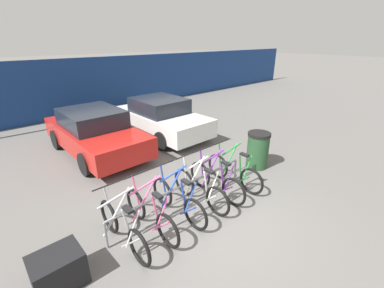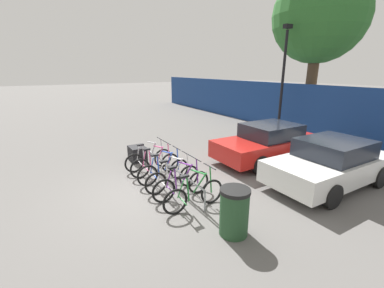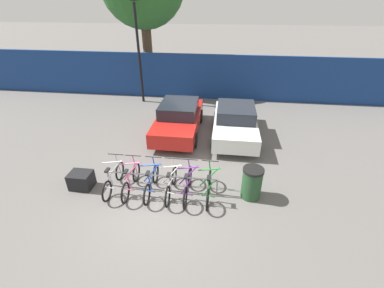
# 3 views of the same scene
# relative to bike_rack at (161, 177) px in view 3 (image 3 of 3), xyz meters

# --- Properties ---
(ground_plane) EXTENTS (120.00, 120.00, 0.00)m
(ground_plane) POSITION_rel_bike_rack_xyz_m (0.12, -0.68, -0.48)
(ground_plane) COLOR #605E5B
(hoarding_wall) EXTENTS (36.00, 0.16, 2.61)m
(hoarding_wall) POSITION_rel_bike_rack_xyz_m (0.12, 8.82, 0.82)
(hoarding_wall) COLOR navy
(hoarding_wall) RESTS_ON ground
(bike_rack) EXTENTS (3.58, 0.04, 0.57)m
(bike_rack) POSITION_rel_bike_rack_xyz_m (0.00, 0.00, 0.00)
(bike_rack) COLOR gray
(bike_rack) RESTS_ON ground
(bicycle_silver) EXTENTS (0.68, 1.71, 1.05)m
(bicycle_silver) POSITION_rel_bike_rack_xyz_m (-1.52, -0.15, -0.11)
(bicycle_silver) COLOR black
(bicycle_silver) RESTS_ON ground
(bicycle_pink) EXTENTS (0.68, 1.71, 1.05)m
(bicycle_pink) POSITION_rel_bike_rack_xyz_m (-0.94, -0.15, -0.11)
(bicycle_pink) COLOR black
(bicycle_pink) RESTS_ON ground
(bicycle_blue) EXTENTS (0.68, 1.71, 1.05)m
(bicycle_blue) POSITION_rel_bike_rack_xyz_m (-0.28, -0.15, -0.11)
(bicycle_blue) COLOR black
(bicycle_blue) RESTS_ON ground
(bicycle_white) EXTENTS (0.68, 1.71, 1.05)m
(bicycle_white) POSITION_rel_bike_rack_xyz_m (0.34, -0.15, -0.11)
(bicycle_white) COLOR black
(bicycle_white) RESTS_ON ground
(bicycle_purple) EXTENTS (0.68, 1.71, 1.05)m
(bicycle_purple) POSITION_rel_bike_rack_xyz_m (0.86, -0.15, -0.11)
(bicycle_purple) COLOR black
(bicycle_purple) RESTS_ON ground
(bicycle_green) EXTENTS (0.68, 1.71, 1.05)m
(bicycle_green) POSITION_rel_bike_rack_xyz_m (1.52, -0.15, -0.11)
(bicycle_green) COLOR black
(bicycle_green) RESTS_ON ground
(car_red) EXTENTS (1.91, 4.21, 1.40)m
(car_red) POSITION_rel_bike_rack_xyz_m (-0.13, 4.11, 0.21)
(car_red) COLOR red
(car_red) RESTS_ON ground
(car_white) EXTENTS (1.91, 4.04, 1.40)m
(car_white) POSITION_rel_bike_rack_xyz_m (2.36, 4.03, 0.21)
(car_white) COLOR silver
(car_white) RESTS_ON ground
(lamp_post) EXTENTS (0.24, 0.44, 5.46)m
(lamp_post) POSITION_rel_bike_rack_xyz_m (-2.93, 7.83, 2.59)
(lamp_post) COLOR black
(lamp_post) RESTS_ON ground
(trash_bin) EXTENTS (0.63, 0.63, 1.03)m
(trash_bin) POSITION_rel_bike_rack_xyz_m (2.81, 0.04, 0.03)
(trash_bin) COLOR #234728
(trash_bin) RESTS_ON ground
(cargo_crate) EXTENTS (0.70, 0.56, 0.55)m
(cargo_crate) POSITION_rel_bike_rack_xyz_m (-2.60, -0.19, -0.21)
(cargo_crate) COLOR black
(cargo_crate) RESTS_ON ground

